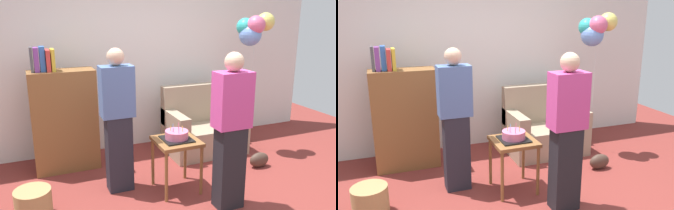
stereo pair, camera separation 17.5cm
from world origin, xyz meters
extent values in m
plane|color=maroon|center=(0.00, 0.00, 0.00)|extent=(8.00, 8.00, 0.00)
cube|color=silver|center=(0.00, 2.05, 1.35)|extent=(6.00, 0.10, 2.70)
cube|color=gray|center=(0.80, 1.33, 0.20)|extent=(1.10, 0.70, 0.40)
cube|color=gray|center=(0.80, 1.60, 0.68)|extent=(1.10, 0.16, 0.56)
cube|color=gray|center=(0.33, 1.33, 0.52)|extent=(0.16, 0.70, 0.24)
cube|color=gray|center=(1.27, 1.33, 0.52)|extent=(0.16, 0.70, 0.24)
cube|color=brown|center=(-1.12, 1.53, 0.65)|extent=(0.80, 0.36, 1.30)
cube|color=#4C4C51|center=(-1.44, 1.53, 1.45)|extent=(0.03, 0.17, 0.30)
cube|color=#7F3D93|center=(-1.39, 1.53, 1.44)|extent=(0.06, 0.18, 0.29)
cube|color=#3366B7|center=(-1.32, 1.53, 1.45)|extent=(0.06, 0.16, 0.30)
cube|color=red|center=(-1.26, 1.53, 1.43)|extent=(0.05, 0.25, 0.26)
cube|color=gold|center=(-1.20, 1.53, 1.43)|extent=(0.04, 0.22, 0.27)
cube|color=brown|center=(-0.03, 0.46, 0.59)|extent=(0.48, 0.48, 0.04)
cylinder|color=brown|center=(-0.24, 0.25, 0.29)|extent=(0.04, 0.04, 0.57)
cylinder|color=brown|center=(0.18, 0.25, 0.29)|extent=(0.04, 0.04, 0.57)
cylinder|color=brown|center=(-0.24, 0.67, 0.29)|extent=(0.04, 0.04, 0.57)
cylinder|color=brown|center=(0.18, 0.67, 0.29)|extent=(0.04, 0.04, 0.57)
cube|color=black|center=(-0.03, 0.46, 0.62)|extent=(0.32, 0.32, 0.02)
cylinder|color=#D66B93|center=(-0.03, 0.46, 0.67)|extent=(0.26, 0.26, 0.09)
cylinder|color=#F2CC4C|center=(0.04, 0.46, 0.74)|extent=(0.01, 0.01, 0.05)
cylinder|color=#EA668C|center=(0.02, 0.54, 0.75)|extent=(0.01, 0.01, 0.06)
cylinder|color=#66B2E5|center=(-0.05, 0.54, 0.75)|extent=(0.01, 0.01, 0.06)
cylinder|color=#F2CC4C|center=(-0.09, 0.49, 0.75)|extent=(0.01, 0.01, 0.06)
cylinder|color=#EA668C|center=(-0.09, 0.43, 0.74)|extent=(0.01, 0.01, 0.05)
cylinder|color=#EA668C|center=(-0.05, 0.37, 0.75)|extent=(0.01, 0.01, 0.06)
cylinder|color=#F2CC4C|center=(0.01, 0.41, 0.74)|extent=(0.01, 0.01, 0.06)
cube|color=#23232D|center=(-0.63, 0.73, 0.44)|extent=(0.28, 0.20, 0.88)
cube|color=#4C6BA3|center=(-0.63, 0.73, 1.16)|extent=(0.36, 0.22, 0.56)
sphere|color=#D1A889|center=(-0.63, 0.73, 1.53)|extent=(0.19, 0.19, 0.19)
cube|color=black|center=(0.32, -0.07, 0.44)|extent=(0.28, 0.20, 0.88)
cube|color=#C6428E|center=(0.32, -0.07, 1.16)|extent=(0.36, 0.22, 0.56)
sphere|color=#D1A889|center=(0.32, -0.07, 1.53)|extent=(0.19, 0.19, 0.19)
cylinder|color=#A88451|center=(-1.58, 0.48, 0.15)|extent=(0.36, 0.36, 0.30)
ellipsoid|color=#473328|center=(1.22, 0.58, 0.10)|extent=(0.28, 0.14, 0.20)
cylinder|color=silver|center=(1.47, 1.19, 0.87)|extent=(0.00, 0.00, 1.73)
sphere|color=#668ED6|center=(1.39, 1.18, 1.69)|extent=(0.31, 0.31, 0.31)
sphere|color=#E5D666|center=(1.61, 1.15, 1.86)|extent=(0.25, 0.25, 0.25)
sphere|color=#D65B84|center=(1.42, 1.11, 1.82)|extent=(0.25, 0.25, 0.25)
sphere|color=#2DADA8|center=(1.34, 1.24, 1.79)|extent=(0.24, 0.24, 0.24)
camera|label=1|loc=(-1.52, -2.86, 2.00)|focal=37.08mm
camera|label=2|loc=(-1.36, -2.92, 2.00)|focal=37.08mm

